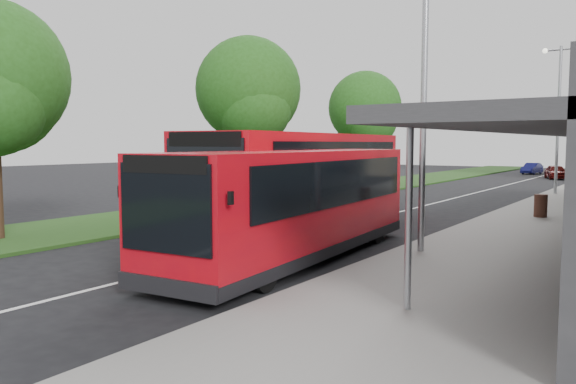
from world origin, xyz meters
The scene contains 14 objects.
ground centered at (0.00, 0.00, 0.00)m, with size 120.00×120.00×0.00m, color black.
grass_verge centered at (-7.00, 20.00, 0.05)m, with size 5.00×80.00×0.10m, color #1F3F14.
lane_centre_line centered at (0.00, 15.00, 0.01)m, with size 0.12×70.00×0.01m, color silver.
kerb_dashes centered at (3.30, 19.00, 0.01)m, with size 0.12×56.00×0.01m.
tree_mid centered at (-7.01, 9.05, 5.07)m, with size 4.89×4.89×7.86m.
tree_far centered at (-7.01, 21.05, 4.85)m, with size 4.68×4.68×7.52m.
lamp_post_near centered at (4.12, 2.00, 4.72)m, with size 1.44×0.28×8.00m.
lamp_post_far centered at (4.12, 22.00, 4.72)m, with size 1.44×0.28×8.00m.
bus_main centered at (1.71, -0.10, 1.40)m, with size 3.28×9.82×2.73m.
bus_second centered at (-0.95, 4.52, 1.66)m, with size 3.98×11.64×3.24m.
litter_bin centered at (5.45, 10.89, 0.58)m, with size 0.47×0.47×0.85m, color #3D2219.
bollard centered at (5.59, 17.03, 0.71)m, with size 0.18×0.18×1.13m, color yellow.
car_near centered at (1.67, 38.18, 0.58)m, with size 1.38×3.42×1.17m, color #570D0C.
car_far centered at (-1.48, 44.98, 0.53)m, with size 1.11×3.20×1.05m, color navy.
Camera 1 is at (9.46, -11.72, 2.92)m, focal length 35.00 mm.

